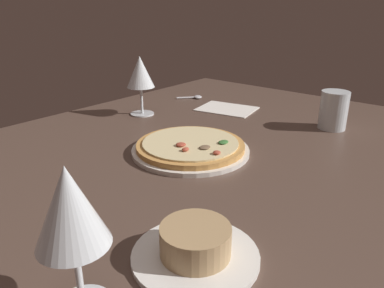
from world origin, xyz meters
TOP-DOWN VIEW (x-y plane):
  - dining_table at (0.00, 0.00)cm, footprint 150.00×110.00cm
  - pizza_main at (-3.36, -3.69)cm, footprint 27.12×27.12cm
  - ramekin_on_saucer at (25.14, 21.06)cm, footprint 17.49×17.49cm
  - wine_glass_far at (-17.26, -34.82)cm, footprint 8.31×8.31cm
  - wine_glass_near at (40.18, 16.86)cm, footprint 7.94×7.94cm
  - water_glass at (-41.26, 14.99)cm, footprint 7.42×7.42cm
  - paper_menu at (-38.57, -17.93)cm, footprint 16.50×19.73cm
  - spoon at (-43.17, -34.93)cm, footprint 8.32×7.73cm

SIDE VIEW (x-z plane):
  - dining_table at x=0.00cm, z-range 0.00..4.00cm
  - paper_menu at x=-38.57cm, z-range 4.00..4.30cm
  - spoon at x=-43.17cm, z-range 3.96..4.96cm
  - pizza_main at x=-3.36cm, z-range 3.53..6.92cm
  - ramekin_on_saucer at x=25.14cm, z-range 3.44..8.36cm
  - water_glass at x=-41.26cm, z-range 3.29..13.62cm
  - wine_glass_far at x=-17.26cm, z-range 7.68..25.39cm
  - wine_glass_near at x=40.18cm, z-range 7.80..25.75cm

